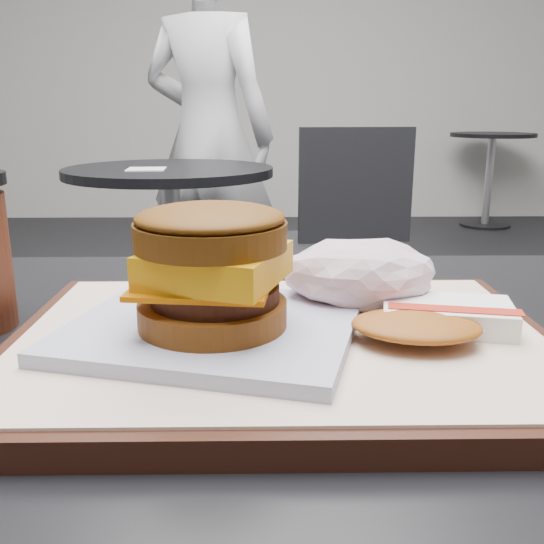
{
  "coord_description": "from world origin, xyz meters",
  "views": [
    {
      "loc": [
        -0.04,
        -0.41,
        0.94
      ],
      "look_at": [
        -0.03,
        -0.01,
        0.83
      ],
      "focal_mm": 40.0,
      "sensor_mm": 36.0,
      "label": 1
    }
  ],
  "objects_px": {
    "serving_tray": "(282,346)",
    "hash_brown": "(434,320)",
    "crumpled_wrapper": "(360,273)",
    "neighbor_chair": "(320,234)",
    "breakfast_sandwich": "(213,282)",
    "patron": "(208,136)",
    "neighbor_table": "(171,226)"
  },
  "relations": [
    {
      "from": "serving_tray",
      "to": "hash_brown",
      "type": "xyz_separation_m",
      "value": [
        0.11,
        -0.0,
        0.02
      ]
    },
    {
      "from": "crumpled_wrapper",
      "to": "neighbor_chair",
      "type": "height_order",
      "value": "neighbor_chair"
    },
    {
      "from": "breakfast_sandwich",
      "to": "patron",
      "type": "xyz_separation_m",
      "value": [
        -0.2,
        2.31,
        -0.01
      ]
    },
    {
      "from": "serving_tray",
      "to": "hash_brown",
      "type": "relative_size",
      "value": 3.0
    },
    {
      "from": "hash_brown",
      "to": "neighbor_chair",
      "type": "distance_m",
      "value": 1.74
    },
    {
      "from": "serving_tray",
      "to": "neighbor_table",
      "type": "bearing_deg",
      "value": 101.19
    },
    {
      "from": "serving_tray",
      "to": "patron",
      "type": "relative_size",
      "value": 0.23
    },
    {
      "from": "serving_tray",
      "to": "patron",
      "type": "height_order",
      "value": "patron"
    },
    {
      "from": "neighbor_table",
      "to": "neighbor_chair",
      "type": "relative_size",
      "value": 0.85
    },
    {
      "from": "serving_tray",
      "to": "patron",
      "type": "distance_m",
      "value": 2.31
    },
    {
      "from": "serving_tray",
      "to": "neighbor_chair",
      "type": "relative_size",
      "value": 0.43
    },
    {
      "from": "crumpled_wrapper",
      "to": "neighbor_chair",
      "type": "bearing_deg",
      "value": 85.64
    },
    {
      "from": "hash_brown",
      "to": "crumpled_wrapper",
      "type": "bearing_deg",
      "value": 123.26
    },
    {
      "from": "patron",
      "to": "serving_tray",
      "type": "bearing_deg",
      "value": 119.56
    },
    {
      "from": "hash_brown",
      "to": "patron",
      "type": "xyz_separation_m",
      "value": [
        -0.35,
        2.3,
        0.02
      ]
    },
    {
      "from": "neighbor_table",
      "to": "breakfast_sandwich",
      "type": "bearing_deg",
      "value": -80.42
    },
    {
      "from": "serving_tray",
      "to": "neighbor_table",
      "type": "height_order",
      "value": "serving_tray"
    },
    {
      "from": "crumpled_wrapper",
      "to": "serving_tray",
      "type": "bearing_deg",
      "value": -137.16
    },
    {
      "from": "crumpled_wrapper",
      "to": "patron",
      "type": "xyz_separation_m",
      "value": [
        -0.31,
        2.24,
        0.01
      ]
    },
    {
      "from": "neighbor_table",
      "to": "neighbor_chair",
      "type": "xyz_separation_m",
      "value": [
        0.52,
        0.05,
        -0.04
      ]
    },
    {
      "from": "crumpled_wrapper",
      "to": "neighbor_table",
      "type": "height_order",
      "value": "crumpled_wrapper"
    },
    {
      "from": "serving_tray",
      "to": "neighbor_table",
      "type": "relative_size",
      "value": 0.51
    },
    {
      "from": "breakfast_sandwich",
      "to": "patron",
      "type": "distance_m",
      "value": 2.31
    },
    {
      "from": "breakfast_sandwich",
      "to": "serving_tray",
      "type": "bearing_deg",
      "value": 11.2
    },
    {
      "from": "patron",
      "to": "breakfast_sandwich",
      "type": "bearing_deg",
      "value": 118.39
    },
    {
      "from": "hash_brown",
      "to": "patron",
      "type": "distance_m",
      "value": 2.33
    },
    {
      "from": "breakfast_sandwich",
      "to": "neighbor_chair",
      "type": "distance_m",
      "value": 1.76
    },
    {
      "from": "breakfast_sandwich",
      "to": "patron",
      "type": "height_order",
      "value": "patron"
    },
    {
      "from": "breakfast_sandwich",
      "to": "crumpled_wrapper",
      "type": "xyz_separation_m",
      "value": [
        0.11,
        0.07,
        -0.01
      ]
    },
    {
      "from": "serving_tray",
      "to": "hash_brown",
      "type": "bearing_deg",
      "value": -2.63
    },
    {
      "from": "hash_brown",
      "to": "neighbor_table",
      "type": "relative_size",
      "value": 0.17
    },
    {
      "from": "neighbor_table",
      "to": "patron",
      "type": "xyz_separation_m",
      "value": [
        0.08,
        0.64,
        0.27
      ]
    }
  ]
}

